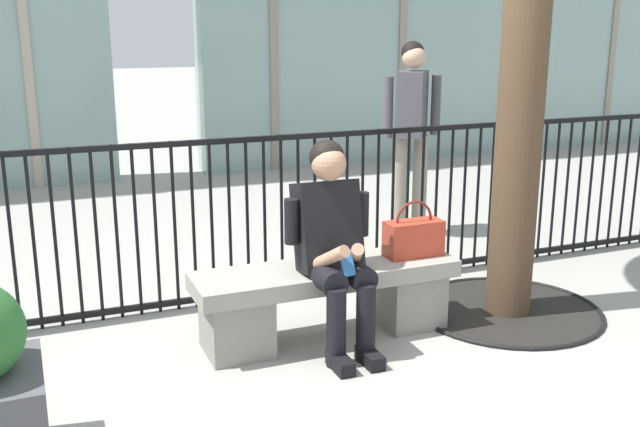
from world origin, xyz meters
TOP-DOWN VIEW (x-y plane):
  - ground_plane at (0.00, 0.00)m, footprint 60.00×60.00m
  - stone_bench at (0.00, 0.00)m, footprint 1.60×0.44m
  - seated_person_with_phone at (-0.01, -0.13)m, footprint 0.52×0.66m
  - handbag_on_bench at (0.58, -0.01)m, footprint 0.36×0.16m
  - bystander_at_railing at (1.55, 1.77)m, footprint 0.55×0.43m
  - plaza_railing at (-0.00, 0.79)m, footprint 8.11×0.04m

SIDE VIEW (x-z plane):
  - ground_plane at x=0.00m, z-range 0.00..0.00m
  - stone_bench at x=0.00m, z-range 0.05..0.50m
  - handbag_on_bench at x=0.58m, z-range 0.39..0.74m
  - plaza_railing at x=0.00m, z-range 0.01..1.14m
  - seated_person_with_phone at x=-0.01m, z-range 0.04..1.26m
  - bystander_at_railing at x=1.55m, z-range 0.15..1.86m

